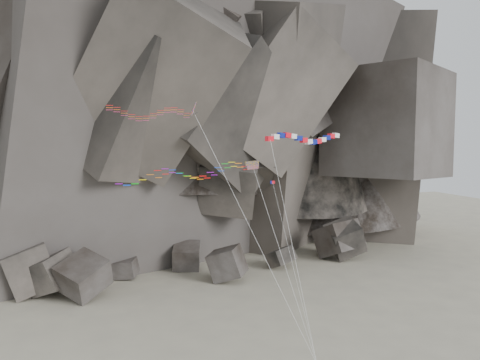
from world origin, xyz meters
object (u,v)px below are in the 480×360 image
object	(u,v)px
banner_kite	(305,139)
parafoil_kite	(182,173)
pennant_kite	(283,225)
delta_kite	(147,112)

from	to	relation	value
banner_kite	parafoil_kite	distance (m)	14.49
banner_kite	parafoil_kite	bearing A→B (deg)	160.67
banner_kite	pennant_kite	distance (m)	10.23
delta_kite	banner_kite	bearing A→B (deg)	11.27
parafoil_kite	banner_kite	bearing A→B (deg)	11.10
parafoil_kite	delta_kite	bearing A→B (deg)	-158.47
banner_kite	pennant_kite	world-z (taller)	banner_kite
delta_kite	pennant_kite	size ratio (longest dim) A/B	1.47
banner_kite	delta_kite	bearing A→B (deg)	162.82
pennant_kite	parafoil_kite	bearing A→B (deg)	-178.65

